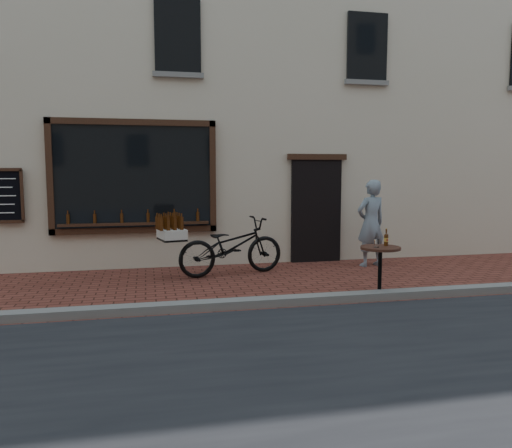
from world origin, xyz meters
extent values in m
plane|color=maroon|center=(0.00, 0.00, 0.00)|extent=(90.00, 90.00, 0.00)
cube|color=slate|center=(0.00, 0.20, 0.06)|extent=(90.00, 0.25, 0.12)
cube|color=beige|center=(0.00, 6.50, 5.00)|extent=(28.00, 6.00, 10.00)
cube|color=black|center=(-1.90, 3.45, 1.85)|extent=(3.00, 0.06, 2.00)
cube|color=black|center=(-1.90, 3.43, 2.91)|extent=(3.24, 0.10, 0.12)
cube|color=black|center=(-1.90, 3.43, 0.79)|extent=(3.24, 0.10, 0.12)
cube|color=black|center=(-3.46, 3.43, 1.85)|extent=(0.12, 0.10, 2.24)
cube|color=black|center=(-0.34, 3.43, 1.85)|extent=(0.12, 0.10, 2.24)
cube|color=black|center=(-1.90, 3.38, 0.92)|extent=(2.90, 0.16, 0.05)
cube|color=black|center=(1.90, 3.46, 1.10)|extent=(1.10, 0.10, 2.20)
cube|color=black|center=(1.90, 3.43, 2.26)|extent=(1.30, 0.10, 0.12)
cube|color=black|center=(-4.30, 3.44, 1.50)|extent=(0.62, 0.04, 0.92)
cylinder|color=#3D1C07|center=(-3.15, 3.38, 1.04)|extent=(0.06, 0.06, 0.19)
cylinder|color=#3D1C07|center=(-2.65, 3.38, 1.04)|extent=(0.06, 0.06, 0.19)
cylinder|color=#3D1C07|center=(-2.15, 3.38, 1.04)|extent=(0.06, 0.06, 0.19)
cylinder|color=#3D1C07|center=(-1.65, 3.38, 1.04)|extent=(0.06, 0.06, 0.19)
cylinder|color=#3D1C07|center=(-1.15, 3.38, 1.04)|extent=(0.06, 0.06, 0.19)
cylinder|color=#3D1C07|center=(-0.65, 3.38, 1.04)|extent=(0.06, 0.06, 0.19)
cube|color=black|center=(-1.00, 3.46, 4.60)|extent=(0.90, 0.06, 1.40)
cube|color=black|center=(3.00, 3.46, 4.60)|extent=(0.90, 0.06, 1.40)
imported|color=black|center=(-0.12, 2.48, 0.54)|extent=(2.18, 1.15, 1.09)
cube|color=black|center=(-1.24, 2.23, 0.75)|extent=(0.53, 0.65, 0.04)
cube|color=beige|center=(-1.24, 2.23, 0.85)|extent=(0.53, 0.68, 0.17)
cylinder|color=#3D1C07|center=(-1.08, 2.05, 1.05)|extent=(0.07, 0.07, 0.23)
cylinder|color=#3D1C07|center=(-1.19, 2.02, 1.05)|extent=(0.07, 0.07, 0.23)
cylinder|color=#3D1C07|center=(-1.31, 1.99, 1.05)|extent=(0.07, 0.07, 0.23)
cylinder|color=#3D1C07|center=(-1.43, 1.97, 1.05)|extent=(0.07, 0.07, 0.23)
cylinder|color=#3D1C07|center=(-1.11, 2.19, 1.05)|extent=(0.07, 0.07, 0.23)
cylinder|color=#3D1C07|center=(-1.23, 2.16, 1.05)|extent=(0.07, 0.07, 0.23)
cylinder|color=#3D1C07|center=(-1.34, 2.14, 1.05)|extent=(0.07, 0.07, 0.23)
cylinder|color=#3D1C07|center=(-1.46, 2.11, 1.05)|extent=(0.07, 0.07, 0.23)
cylinder|color=#3D1C07|center=(-1.14, 2.33, 1.05)|extent=(0.07, 0.07, 0.23)
cylinder|color=#3D1C07|center=(-1.26, 2.30, 1.05)|extent=(0.07, 0.07, 0.23)
cylinder|color=#3D1C07|center=(-1.37, 2.28, 1.05)|extent=(0.07, 0.07, 0.23)
cylinder|color=#3D1C07|center=(-1.49, 2.25, 1.05)|extent=(0.07, 0.07, 0.23)
cylinder|color=#3D1C07|center=(-1.17, 2.47, 1.05)|extent=(0.07, 0.07, 0.23)
cylinder|color=#3D1C07|center=(-1.29, 2.44, 1.05)|extent=(0.07, 0.07, 0.23)
cylinder|color=black|center=(1.87, 0.35, 0.02)|extent=(0.45, 0.45, 0.03)
cylinder|color=black|center=(1.87, 0.35, 0.39)|extent=(0.06, 0.06, 0.72)
cylinder|color=black|center=(1.87, 0.35, 0.77)|extent=(0.62, 0.62, 0.04)
cylinder|color=gold|center=(2.00, 0.41, 0.89)|extent=(0.07, 0.07, 0.06)
cylinder|color=white|center=(1.77, 0.28, 0.86)|extent=(0.08, 0.08, 0.13)
imported|color=gray|center=(2.84, 2.73, 0.89)|extent=(0.72, 0.55, 1.79)
camera|label=1|loc=(-1.67, -6.73, 1.98)|focal=35.00mm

